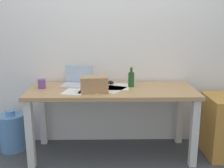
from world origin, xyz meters
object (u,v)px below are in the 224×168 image
object	(u,v)px
beer_bottle	(131,79)
cardboard_box	(94,85)
laptop_left	(77,82)
coffee_mug	(42,84)
desk	(112,98)
computer_mouse	(111,82)
water_cooler_jug	(12,132)
filing_cabinet	(224,126)

from	to	relation	value
beer_bottle	cardboard_box	size ratio (longest dim) A/B	0.81
cardboard_box	laptop_left	bearing A→B (deg)	123.95
coffee_mug	desk	bearing A→B (deg)	-2.69
laptop_left	cardboard_box	xyz separation A→B (m)	(0.20, -0.29, 0.03)
desk	computer_mouse	xyz separation A→B (m)	(-0.01, 0.21, 0.12)
desk	computer_mouse	world-z (taller)	computer_mouse
beer_bottle	water_cooler_jug	bearing A→B (deg)	178.74
desk	coffee_mug	size ratio (longest dim) A/B	18.13
desk	computer_mouse	size ratio (longest dim) A/B	17.22
cardboard_box	coffee_mug	world-z (taller)	cardboard_box
computer_mouse	cardboard_box	world-z (taller)	cardboard_box
cardboard_box	coffee_mug	bearing A→B (deg)	162.70
laptop_left	beer_bottle	bearing A→B (deg)	-6.35
cardboard_box	water_cooler_jug	size ratio (longest dim) A/B	0.58
laptop_left	filing_cabinet	distance (m)	1.65
beer_bottle	water_cooler_jug	world-z (taller)	beer_bottle
laptop_left	coffee_mug	xyz separation A→B (m)	(-0.36, -0.12, 0.00)
desk	laptop_left	world-z (taller)	laptop_left
beer_bottle	computer_mouse	size ratio (longest dim) A/B	2.15
laptop_left	coffee_mug	world-z (taller)	laptop_left
computer_mouse	coffee_mug	xyz separation A→B (m)	(-0.72, -0.18, 0.03)
desk	coffee_mug	xyz separation A→B (m)	(-0.73, 0.03, 0.15)
cardboard_box	filing_cabinet	world-z (taller)	cardboard_box
desk	beer_bottle	xyz separation A→B (m)	(0.21, 0.09, 0.19)
computer_mouse	coffee_mug	bearing A→B (deg)	-179.37
desk	computer_mouse	distance (m)	0.25
computer_mouse	cardboard_box	distance (m)	0.40
laptop_left	beer_bottle	world-z (taller)	beer_bottle
desk	laptop_left	size ratio (longest dim) A/B	5.03
laptop_left	coffee_mug	distance (m)	0.38
coffee_mug	water_cooler_jug	distance (m)	0.70
desk	cardboard_box	xyz separation A→B (m)	(-0.18, -0.14, 0.18)
coffee_mug	filing_cabinet	size ratio (longest dim) A/B	0.15
beer_bottle	desk	bearing A→B (deg)	-156.91
beer_bottle	coffee_mug	world-z (taller)	beer_bottle
coffee_mug	filing_cabinet	bearing A→B (deg)	-1.90
coffee_mug	water_cooler_jug	bearing A→B (deg)	167.90
water_cooler_jug	coffee_mug	bearing A→B (deg)	-12.10
coffee_mug	filing_cabinet	xyz separation A→B (m)	(1.94, -0.06, -0.46)
cardboard_box	coffee_mug	size ratio (longest dim) A/B	2.81
filing_cabinet	laptop_left	bearing A→B (deg)	173.42
cardboard_box	desk	bearing A→B (deg)	37.91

